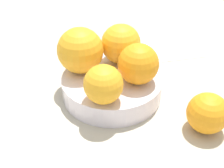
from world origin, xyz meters
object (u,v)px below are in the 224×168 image
at_px(orange_in_bowl_1, 138,64).
at_px(orange_in_bowl_3, 103,84).
at_px(orange_in_bowl_2, 121,44).
at_px(orange_loose_0, 208,113).
at_px(fruit_bowl, 112,86).
at_px(orange_in_bowl_0, 80,50).
at_px(folded_napkin, 167,45).

bearing_deg(orange_in_bowl_1, orange_in_bowl_3, 130.01).
bearing_deg(orange_in_bowl_3, orange_in_bowl_2, -16.65).
relative_size(orange_in_bowl_1, orange_in_bowl_2, 0.95).
bearing_deg(orange_loose_0, fruit_bowl, 56.20).
bearing_deg(orange_in_bowl_3, orange_loose_0, -101.26).
distance_m(orange_in_bowl_0, orange_loose_0, 0.25).
bearing_deg(folded_napkin, orange_loose_0, -178.69).
bearing_deg(folded_napkin, orange_in_bowl_2, 136.35).
distance_m(fruit_bowl, orange_in_bowl_3, 0.09).
distance_m(orange_in_bowl_0, orange_in_bowl_2, 0.08).
distance_m(orange_loose_0, folded_napkin, 0.29).
relative_size(orange_in_bowl_2, orange_loose_0, 1.14).
distance_m(fruit_bowl, orange_loose_0, 0.18).
xyz_separation_m(orange_in_bowl_1, folded_napkin, (0.20, -0.10, -0.08)).
xyz_separation_m(orange_in_bowl_2, folded_napkin, (0.13, -0.12, -0.08)).
bearing_deg(folded_napkin, fruit_bowl, 142.28).
xyz_separation_m(orange_in_bowl_1, orange_in_bowl_3, (-0.05, 0.06, -0.00)).
relative_size(orange_in_bowl_1, orange_loose_0, 1.08).
relative_size(orange_in_bowl_0, orange_loose_0, 1.26).
distance_m(orange_in_bowl_2, orange_in_bowl_3, 0.13).
bearing_deg(fruit_bowl, orange_in_bowl_3, 165.81).
distance_m(fruit_bowl, orange_in_bowl_1, 0.08).
distance_m(orange_in_bowl_1, folded_napkin, 0.24).
height_order(fruit_bowl, orange_loose_0, orange_loose_0).
xyz_separation_m(fruit_bowl, orange_in_bowl_2, (0.06, -0.02, 0.06)).
relative_size(orange_in_bowl_1, orange_in_bowl_3, 1.12).
distance_m(orange_in_bowl_0, orange_in_bowl_1, 0.11).
distance_m(orange_in_bowl_1, orange_loose_0, 0.14).
bearing_deg(orange_in_bowl_0, fruit_bowl, -114.68).
xyz_separation_m(fruit_bowl, folded_napkin, (0.19, -0.14, -0.02)).
height_order(fruit_bowl, orange_in_bowl_0, orange_in_bowl_0).
height_order(orange_in_bowl_0, orange_in_bowl_2, orange_in_bowl_0).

